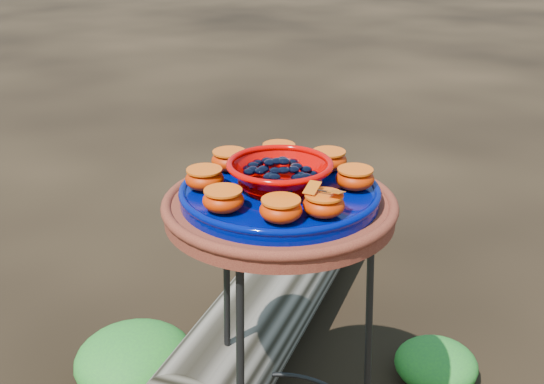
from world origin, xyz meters
TOP-DOWN VIEW (x-y plane):
  - plant_stand at (0.00, 0.00)m, footprint 0.44×0.44m
  - terracotta_saucer at (0.00, 0.00)m, footprint 0.47×0.47m
  - cobalt_plate at (0.00, 0.00)m, footprint 0.40×0.40m
  - red_bowl at (0.00, 0.00)m, footprint 0.20×0.20m
  - glass_gems at (0.00, 0.00)m, footprint 0.16×0.16m
  - orange_half_0 at (-0.02, -0.15)m, footprint 0.08×0.08m
  - orange_half_1 at (0.12, -0.09)m, footprint 0.08×0.08m
  - orange_half_2 at (0.15, 0.02)m, footprint 0.08×0.08m
  - orange_half_3 at (0.09, 0.12)m, footprint 0.08×0.08m
  - orange_half_4 at (-0.02, 0.15)m, footprint 0.08×0.08m
  - orange_half_5 at (-0.12, 0.09)m, footprint 0.08×0.08m
  - orange_half_6 at (-0.15, -0.02)m, footprint 0.08×0.08m
  - orange_half_7 at (-0.09, -0.12)m, footprint 0.08×0.08m
  - butterfly at (-0.02, -0.15)m, footprint 0.10×0.09m
  - driftwood_log at (0.47, 0.55)m, footprint 1.45×1.10m
  - foliage_right at (0.59, 0.01)m, footprint 0.24×0.24m
  - foliage_back at (-0.11, 0.53)m, footprint 0.35×0.35m

SIDE VIEW (x-z plane):
  - foliage_right at x=0.59m, z-range 0.00..0.12m
  - foliage_back at x=-0.11m, z-range 0.00..0.17m
  - driftwood_log at x=0.47m, z-range 0.00..0.28m
  - plant_stand at x=0.00m, z-range 0.00..0.70m
  - terracotta_saucer at x=0.00m, z-range 0.70..0.74m
  - cobalt_plate at x=0.00m, z-range 0.74..0.76m
  - orange_half_0 at x=-0.02m, z-range 0.76..0.81m
  - orange_half_1 at x=0.12m, z-range 0.76..0.81m
  - orange_half_2 at x=0.15m, z-range 0.76..0.81m
  - orange_half_3 at x=0.09m, z-range 0.76..0.81m
  - orange_half_4 at x=-0.02m, z-range 0.76..0.81m
  - orange_half_5 at x=-0.12m, z-range 0.76..0.81m
  - orange_half_6 at x=-0.15m, z-range 0.76..0.81m
  - orange_half_7 at x=-0.09m, z-range 0.76..0.81m
  - red_bowl at x=0.00m, z-range 0.76..0.82m
  - butterfly at x=-0.02m, z-range 0.81..0.82m
  - glass_gems at x=0.00m, z-range 0.82..0.85m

